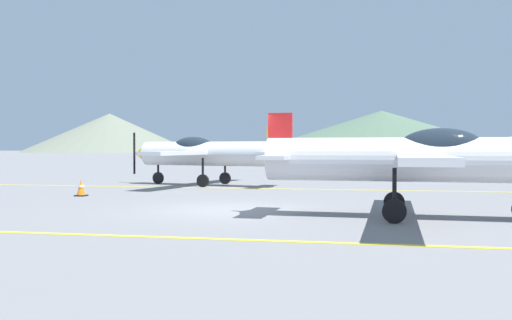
% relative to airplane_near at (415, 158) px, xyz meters
% --- Properties ---
extents(ground_plane, '(400.00, 400.00, 0.00)m').
position_rel_airplane_near_xyz_m(ground_plane, '(-4.73, 0.84, -1.43)').
color(ground_plane, slate).
extents(apron_line_near, '(80.00, 0.16, 0.01)m').
position_rel_airplane_near_xyz_m(apron_line_near, '(-4.73, -3.90, -1.43)').
color(apron_line_near, yellow).
rests_on(apron_line_near, ground_plane).
extents(apron_line_far, '(80.00, 0.16, 0.01)m').
position_rel_airplane_near_xyz_m(apron_line_far, '(-4.73, 8.55, -1.43)').
color(apron_line_far, yellow).
rests_on(apron_line_far, ground_plane).
extents(airplane_near, '(7.36, 8.48, 2.54)m').
position_rel_airplane_near_xyz_m(airplane_near, '(0.00, 0.00, 0.00)').
color(airplane_near, silver).
rests_on(airplane_near, ground_plane).
extents(airplane_mid, '(7.43, 8.48, 2.54)m').
position_rel_airplane_near_xyz_m(airplane_mid, '(-8.14, 10.04, 0.00)').
color(airplane_mid, silver).
rests_on(airplane_mid, ground_plane).
extents(traffic_cone_side, '(0.36, 0.36, 0.59)m').
position_rel_airplane_near_xyz_m(traffic_cone_side, '(-10.76, 3.98, -1.14)').
color(traffic_cone_side, black).
rests_on(traffic_cone_side, ground_plane).
extents(hill_left, '(52.64, 52.64, 11.92)m').
position_rel_airplane_near_xyz_m(hill_left, '(-79.64, 149.12, 4.53)').
color(hill_left, slate).
rests_on(hill_left, ground_plane).
extents(hill_centerleft, '(74.27, 74.27, 11.60)m').
position_rel_airplane_near_xyz_m(hill_centerleft, '(2.29, 146.15, 4.37)').
color(hill_centerleft, '#4C6651').
rests_on(hill_centerleft, ground_plane).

